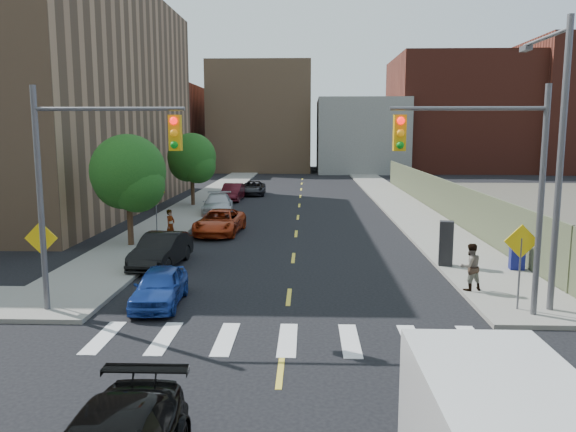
# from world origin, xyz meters

# --- Properties ---
(ground) EXTENTS (160.00, 160.00, 0.00)m
(ground) POSITION_xyz_m (0.00, 0.00, 0.00)
(ground) COLOR black
(ground) RESTS_ON ground
(sidewalk_nw) EXTENTS (3.50, 73.00, 0.15)m
(sidewalk_nw) POSITION_xyz_m (-7.75, 41.50, 0.07)
(sidewalk_nw) COLOR gray
(sidewalk_nw) RESTS_ON ground
(sidewalk_ne) EXTENTS (3.50, 73.00, 0.15)m
(sidewalk_ne) POSITION_xyz_m (7.75, 41.50, 0.07)
(sidewalk_ne) COLOR gray
(sidewalk_ne) RESTS_ON ground
(fence_north) EXTENTS (0.12, 44.00, 2.50)m
(fence_north) POSITION_xyz_m (9.60, 28.00, 1.25)
(fence_north) COLOR #666849
(fence_north) RESTS_ON ground
(bg_bldg_west) EXTENTS (14.00, 18.00, 12.00)m
(bg_bldg_west) POSITION_xyz_m (-22.00, 70.00, 6.00)
(bg_bldg_west) COLOR #592319
(bg_bldg_west) RESTS_ON ground
(bg_bldg_midwest) EXTENTS (14.00, 16.00, 15.00)m
(bg_bldg_midwest) POSITION_xyz_m (-6.00, 72.00, 7.50)
(bg_bldg_midwest) COLOR #8C6B4C
(bg_bldg_midwest) RESTS_ON ground
(bg_bldg_center) EXTENTS (12.00, 16.00, 10.00)m
(bg_bldg_center) POSITION_xyz_m (8.00, 70.00, 5.00)
(bg_bldg_center) COLOR gray
(bg_bldg_center) RESTS_ON ground
(bg_bldg_east) EXTENTS (18.00, 18.00, 16.00)m
(bg_bldg_east) POSITION_xyz_m (22.00, 72.00, 8.00)
(bg_bldg_east) COLOR #592319
(bg_bldg_east) RESTS_ON ground
(signal_nw) EXTENTS (4.59, 0.30, 7.00)m
(signal_nw) POSITION_xyz_m (-5.98, 6.00, 4.53)
(signal_nw) COLOR #59595E
(signal_nw) RESTS_ON ground
(signal_ne) EXTENTS (4.59, 0.30, 7.00)m
(signal_ne) POSITION_xyz_m (5.98, 6.00, 4.53)
(signal_ne) COLOR #59595E
(signal_ne) RESTS_ON ground
(streetlight_ne) EXTENTS (0.25, 3.70, 9.00)m
(streetlight_ne) POSITION_xyz_m (8.20, 6.90, 5.22)
(streetlight_ne) COLOR #59595E
(streetlight_ne) RESTS_ON ground
(warn_sign_nw) EXTENTS (1.06, 0.06, 2.83)m
(warn_sign_nw) POSITION_xyz_m (-7.80, 6.50, 1.99)
(warn_sign_nw) COLOR #59595E
(warn_sign_nw) RESTS_ON ground
(warn_sign_ne) EXTENTS (1.06, 0.06, 2.83)m
(warn_sign_ne) POSITION_xyz_m (7.20, 6.50, 1.99)
(warn_sign_ne) COLOR #59595E
(warn_sign_ne) RESTS_ON ground
(warn_sign_midwest) EXTENTS (1.06, 0.06, 2.83)m
(warn_sign_midwest) POSITION_xyz_m (-7.80, 20.00, 1.99)
(warn_sign_midwest) COLOR #59595E
(warn_sign_midwest) RESTS_ON ground
(tree_west_near) EXTENTS (3.66, 3.64, 5.52)m
(tree_west_near) POSITION_xyz_m (-8.00, 16.05, 3.48)
(tree_west_near) COLOR #332114
(tree_west_near) RESTS_ON ground
(tree_west_far) EXTENTS (3.66, 3.64, 5.52)m
(tree_west_far) POSITION_xyz_m (-8.00, 31.05, 3.48)
(tree_west_far) COLOR #332114
(tree_west_far) RESTS_ON ground
(parked_car_blue) EXTENTS (1.61, 3.69, 1.24)m
(parked_car_blue) POSITION_xyz_m (-4.20, 7.00, 0.62)
(parked_car_blue) COLOR #1B3C96
(parked_car_blue) RESTS_ON ground
(parked_car_black) EXTENTS (1.88, 4.39, 1.41)m
(parked_car_black) POSITION_xyz_m (-5.50, 12.21, 0.70)
(parked_car_black) COLOR black
(parked_car_black) RESTS_ON ground
(parked_car_red) EXTENTS (2.57, 4.98, 1.34)m
(parked_car_red) POSITION_xyz_m (-4.23, 19.82, 0.67)
(parked_car_red) COLOR #A73010
(parked_car_red) RESTS_ON ground
(parked_car_silver) EXTENTS (2.44, 5.00, 1.40)m
(parked_car_silver) POSITION_xyz_m (-5.50, 27.11, 0.70)
(parked_car_silver) COLOR #B5B8BE
(parked_car_silver) RESTS_ON ground
(parked_car_white) EXTENTS (1.57, 3.70, 1.25)m
(parked_car_white) POSITION_xyz_m (-5.50, 34.97, 0.62)
(parked_car_white) COLOR silver
(parked_car_white) RESTS_ON ground
(parked_car_maroon) EXTENTS (1.60, 4.28, 1.40)m
(parked_car_maroon) POSITION_xyz_m (-5.50, 34.76, 0.70)
(parked_car_maroon) COLOR #440D16
(parked_car_maroon) RESTS_ON ground
(parked_car_grey) EXTENTS (2.16, 4.44, 1.22)m
(parked_car_grey) POSITION_xyz_m (-4.20, 39.05, 0.61)
(parked_car_grey) COLOR black
(parked_car_grey) RESTS_ON ground
(mailbox) EXTENTS (0.59, 0.47, 1.34)m
(mailbox) POSITION_xyz_m (9.04, 11.65, 0.80)
(mailbox) COLOR navy
(mailbox) RESTS_ON sidewalk_ne
(payphone) EXTENTS (0.62, 0.54, 1.85)m
(payphone) POSITION_xyz_m (6.34, 12.24, 1.07)
(payphone) COLOR black
(payphone) RESTS_ON sidewalk_ne
(pedestrian_west) EXTENTS (0.57, 0.68, 1.59)m
(pedestrian_west) POSITION_xyz_m (-6.30, 17.10, 0.95)
(pedestrian_west) COLOR gray
(pedestrian_west) RESTS_ON sidewalk_nw
(pedestrian_east) EXTENTS (0.96, 0.84, 1.66)m
(pedestrian_east) POSITION_xyz_m (6.30, 8.58, 0.98)
(pedestrian_east) COLOR gray
(pedestrian_east) RESTS_ON sidewalk_ne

